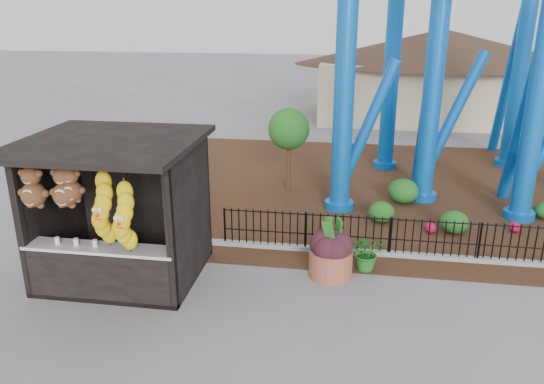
# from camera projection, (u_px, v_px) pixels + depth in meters

# --- Properties ---
(ground) EXTENTS (120.00, 120.00, 0.00)m
(ground) POSITION_uv_depth(u_px,v_px,m) (249.00, 314.00, 10.21)
(ground) COLOR slate
(ground) RESTS_ON ground
(mulch_bed) EXTENTS (18.00, 12.00, 0.02)m
(mulch_bed) POSITION_uv_depth(u_px,v_px,m) (419.00, 191.00, 17.08)
(mulch_bed) COLOR #331E11
(mulch_bed) RESTS_ON ground
(curb) EXTENTS (18.00, 0.18, 0.12)m
(curb) POSITION_uv_depth(u_px,v_px,m) (441.00, 258.00, 12.40)
(curb) COLOR gray
(curb) RESTS_ON ground
(prize_booth) EXTENTS (3.50, 3.40, 3.12)m
(prize_booth) POSITION_uv_depth(u_px,v_px,m) (114.00, 214.00, 10.98)
(prize_booth) COLOR black
(prize_booth) RESTS_ON ground
(picket_fence) EXTENTS (12.20, 0.06, 1.00)m
(picket_fence) POSITION_uv_depth(u_px,v_px,m) (484.00, 243.00, 12.12)
(picket_fence) COLOR black
(picket_fence) RESTS_ON ground
(terracotta_planter) EXTENTS (1.10, 1.10, 0.62)m
(terracotta_planter) POSITION_uv_depth(u_px,v_px,m) (330.00, 263.00, 11.60)
(terracotta_planter) COLOR #994D37
(terracotta_planter) RESTS_ON ground
(planter_foliage) EXTENTS (0.70, 0.70, 0.64)m
(planter_foliage) POSITION_uv_depth(u_px,v_px,m) (332.00, 237.00, 11.39)
(planter_foliage) COLOR black
(planter_foliage) RESTS_ON terracotta_planter
(potted_plant) EXTENTS (0.90, 0.82, 0.87)m
(potted_plant) POSITION_uv_depth(u_px,v_px,m) (367.00, 252.00, 11.84)
(potted_plant) COLOR #265819
(potted_plant) RESTS_ON ground
(landscaping) EXTENTS (7.56, 3.62, 0.73)m
(landscaping) POSITION_uv_depth(u_px,v_px,m) (442.00, 207.00, 14.84)
(landscaping) COLOR #1C5519
(landscaping) RESTS_ON mulch_bed
(pavilion) EXTENTS (15.00, 15.00, 4.80)m
(pavilion) POSITION_uv_depth(u_px,v_px,m) (441.00, 60.00, 26.97)
(pavilion) COLOR #BFAD8C
(pavilion) RESTS_ON ground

